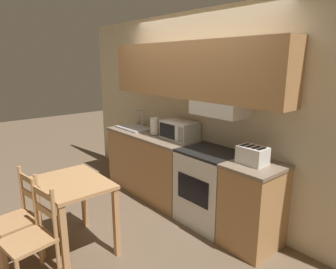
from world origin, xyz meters
The scene contains 12 objects.
ground_plane centered at (0.00, 0.00, 0.00)m, with size 16.00×16.00×0.00m, color brown.
wall_back centered at (0.01, -0.07, 1.53)m, with size 5.19×0.38×2.55m.
lower_counter_main centered at (-0.62, -0.28, 0.46)m, with size 1.57×0.59×0.91m.
lower_counter_right_stub centered at (1.14, -0.28, 0.46)m, with size 0.53×0.59×0.91m.
stove_range centered at (0.52, -0.28, 0.46)m, with size 0.69×0.57×0.91m.
microwave centered at (-0.12, -0.18, 1.03)m, with size 0.48×0.32×0.24m.
toaster centered at (1.09, -0.29, 1.01)m, with size 0.29×0.20×0.18m.
sink_basin centered at (-1.05, -0.28, 0.93)m, with size 0.58×0.37×0.28m.
paper_towel_roll centered at (-0.54, -0.29, 1.03)m, with size 0.13×0.13×0.24m.
dining_table centered at (-0.02, -1.73, 0.61)m, with size 0.82×0.61×0.76m.
chair_left_of_table centered at (-0.22, -2.22, 0.43)m, with size 0.43×0.43×0.90m.
chair_right_of_table centered at (0.21, -2.22, 0.43)m, with size 0.43×0.43×0.90m.
Camera 1 is at (2.74, -2.81, 1.93)m, focal length 32.00 mm.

